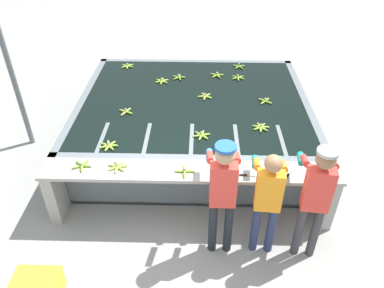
% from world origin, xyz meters
% --- Properties ---
extents(ground_plane, '(80.00, 80.00, 0.00)m').
position_xyz_m(ground_plane, '(0.00, 0.00, 0.00)').
color(ground_plane, '#999993').
rests_on(ground_plane, ground).
extents(wash_tank, '(4.03, 3.45, 0.90)m').
position_xyz_m(wash_tank, '(-0.00, 2.15, 0.44)').
color(wash_tank, slate).
rests_on(wash_tank, ground).
extents(work_ledge, '(4.03, 0.45, 0.90)m').
position_xyz_m(work_ledge, '(0.00, 0.23, 0.63)').
color(work_ledge, '#9E9E99').
rests_on(work_ledge, ground).
extents(worker_0, '(0.40, 0.72, 1.72)m').
position_xyz_m(worker_0, '(0.41, -0.31, 1.05)').
color(worker_0, '#1E2328').
rests_on(worker_0, ground).
extents(worker_1, '(0.45, 0.72, 1.58)m').
position_xyz_m(worker_1, '(0.96, -0.29, 0.94)').
color(worker_1, navy).
rests_on(worker_1, ground).
extents(worker_2, '(0.46, 0.74, 1.71)m').
position_xyz_m(worker_2, '(1.51, -0.34, 1.04)').
color(worker_2, '#38383D').
rests_on(worker_2, ground).
extents(banana_bunch_floating_0, '(0.28, 0.28, 0.08)m').
position_xyz_m(banana_bunch_floating_0, '(1.07, 1.28, 0.91)').
color(banana_bunch_floating_0, '#8CB738').
rests_on(banana_bunch_floating_0, wash_tank).
extents(banana_bunch_floating_1, '(0.27, 0.28, 0.08)m').
position_xyz_m(banana_bunch_floating_1, '(-0.31, 3.01, 0.92)').
color(banana_bunch_floating_1, '#75A333').
rests_on(banana_bunch_floating_1, wash_tank).
extents(banana_bunch_floating_2, '(0.27, 0.27, 0.08)m').
position_xyz_m(banana_bunch_floating_2, '(-1.11, 1.69, 0.92)').
color(banana_bunch_floating_2, '#93BC3D').
rests_on(banana_bunch_floating_2, wash_tank).
extents(banana_bunch_floating_3, '(0.26, 0.28, 0.08)m').
position_xyz_m(banana_bunch_floating_3, '(0.84, 3.03, 0.92)').
color(banana_bunch_floating_3, '#7FAD33').
rests_on(banana_bunch_floating_3, wash_tank).
extents(banana_bunch_floating_4, '(0.24, 0.24, 0.08)m').
position_xyz_m(banana_bunch_floating_4, '(1.25, 2.11, 0.92)').
color(banana_bunch_floating_4, '#8CB738').
rests_on(banana_bunch_floating_4, wash_tank).
extents(banana_bunch_floating_5, '(0.28, 0.27, 0.08)m').
position_xyz_m(banana_bunch_floating_5, '(0.90, 3.56, 0.92)').
color(banana_bunch_floating_5, '#75A333').
rests_on(banana_bunch_floating_5, wash_tank).
extents(banana_bunch_floating_6, '(0.27, 0.27, 0.08)m').
position_xyz_m(banana_bunch_floating_6, '(0.20, 2.26, 0.92)').
color(banana_bunch_floating_6, '#9EC642').
rests_on(banana_bunch_floating_6, wash_tank).
extents(banana_bunch_floating_7, '(0.28, 0.28, 0.08)m').
position_xyz_m(banana_bunch_floating_7, '(0.15, 1.03, 0.92)').
color(banana_bunch_floating_7, '#8CB738').
rests_on(banana_bunch_floating_7, wash_tank).
extents(banana_bunch_floating_8, '(0.28, 0.28, 0.08)m').
position_xyz_m(banana_bunch_floating_8, '(-1.20, 0.73, 0.91)').
color(banana_bunch_floating_8, '#8CB738').
rests_on(banana_bunch_floating_8, wash_tank).
extents(banana_bunch_floating_9, '(0.27, 0.28, 0.08)m').
position_xyz_m(banana_bunch_floating_9, '(-0.62, 2.84, 0.92)').
color(banana_bunch_floating_9, '#9EC642').
rests_on(banana_bunch_floating_9, wash_tank).
extents(banana_bunch_floating_10, '(0.27, 0.27, 0.08)m').
position_xyz_m(banana_bunch_floating_10, '(0.44, 3.13, 0.92)').
color(banana_bunch_floating_10, '#8CB738').
rests_on(banana_bunch_floating_10, wash_tank).
extents(banana_bunch_floating_11, '(0.27, 0.28, 0.08)m').
position_xyz_m(banana_bunch_floating_11, '(-1.39, 3.51, 0.92)').
color(banana_bunch_floating_11, '#9EC642').
rests_on(banana_bunch_floating_11, wash_tank).
extents(banana_bunch_ledge_0, '(0.28, 0.28, 0.08)m').
position_xyz_m(banana_bunch_ledge_0, '(-0.07, 0.18, 0.92)').
color(banana_bunch_ledge_0, '#7FAD33').
rests_on(banana_bunch_ledge_0, work_ledge).
extents(banana_bunch_ledge_1, '(0.28, 0.28, 0.08)m').
position_xyz_m(banana_bunch_ledge_1, '(-0.98, 0.25, 0.92)').
color(banana_bunch_ledge_1, '#9EC642').
rests_on(banana_bunch_ledge_1, work_ledge).
extents(banana_bunch_ledge_2, '(0.27, 0.28, 0.08)m').
position_xyz_m(banana_bunch_ledge_2, '(-1.46, 0.26, 0.92)').
color(banana_bunch_ledge_2, '#75A333').
rests_on(banana_bunch_ledge_2, work_ledge).
extents(knife_0, '(0.35, 0.05, 0.02)m').
position_xyz_m(knife_0, '(0.77, 0.13, 0.91)').
color(knife_0, silver).
rests_on(knife_0, work_ledge).
extents(knife_1, '(0.23, 0.30, 0.02)m').
position_xyz_m(knife_1, '(1.32, 0.18, 0.91)').
color(knife_1, silver).
rests_on(knife_1, work_ledge).
extents(crate, '(0.55, 0.39, 0.32)m').
position_xyz_m(crate, '(-1.76, -1.09, 0.16)').
color(crate, gold).
rests_on(crate, ground).
extents(support_post_left, '(0.09, 0.09, 3.20)m').
position_xyz_m(support_post_left, '(-3.04, 2.05, 1.60)').
color(support_post_left, slate).
rests_on(support_post_left, ground).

